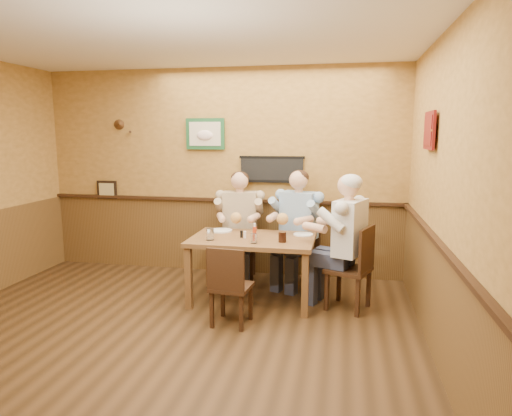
# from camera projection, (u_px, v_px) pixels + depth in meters

# --- Properties ---
(room) EXTENTS (5.02, 5.03, 2.81)m
(room) POSITION_uv_depth(u_px,v_px,m) (164.00, 161.00, 3.95)
(room) COLOR black
(room) RESTS_ON ground
(dining_table) EXTENTS (1.40, 0.90, 0.75)m
(dining_table) POSITION_uv_depth(u_px,v_px,m) (253.00, 245.00, 5.22)
(dining_table) COLOR brown
(dining_table) RESTS_ON ground
(chair_back_left) EXTENTS (0.46, 0.46, 0.90)m
(chair_back_left) POSITION_uv_depth(u_px,v_px,m) (240.00, 245.00, 6.07)
(chair_back_left) COLOR #352011
(chair_back_left) RESTS_ON ground
(chair_back_right) EXTENTS (0.55, 0.55, 0.92)m
(chair_back_right) POSITION_uv_depth(u_px,v_px,m) (298.00, 249.00, 5.84)
(chair_back_right) COLOR #352011
(chair_back_right) RESTS_ON ground
(chair_right_end) EXTENTS (0.56, 0.56, 0.94)m
(chair_right_end) POSITION_uv_depth(u_px,v_px,m) (349.00, 267.00, 5.00)
(chair_right_end) COLOR #352011
(chair_right_end) RESTS_ON ground
(chair_near_side) EXTENTS (0.41, 0.41, 0.83)m
(chair_near_side) POSITION_uv_depth(u_px,v_px,m) (231.00, 285.00, 4.60)
(chair_near_side) COLOR #352011
(chair_near_side) RESTS_ON ground
(diner_tan_shirt) EXTENTS (0.66, 0.66, 1.29)m
(diner_tan_shirt) POSITION_uv_depth(u_px,v_px,m) (240.00, 231.00, 6.04)
(diner_tan_shirt) COLOR tan
(diner_tan_shirt) RESTS_ON ground
(diner_blue_polo) EXTENTS (0.78, 0.78, 1.32)m
(diner_blue_polo) POSITION_uv_depth(u_px,v_px,m) (299.00, 234.00, 5.81)
(diner_blue_polo) COLOR #84A3C6
(diner_blue_polo) RESTS_ON ground
(diner_white_elder) EXTENTS (0.80, 0.80, 1.34)m
(diner_white_elder) POSITION_uv_depth(u_px,v_px,m) (349.00, 250.00, 4.97)
(diner_white_elder) COLOR silver
(diner_white_elder) RESTS_ON ground
(water_glass_left) EXTENTS (0.10, 0.10, 0.13)m
(water_glass_left) POSITION_uv_depth(u_px,v_px,m) (210.00, 234.00, 5.06)
(water_glass_left) COLOR white
(water_glass_left) RESTS_ON dining_table
(water_glass_mid) EXTENTS (0.08, 0.08, 0.11)m
(water_glass_mid) POSITION_uv_depth(u_px,v_px,m) (254.00, 238.00, 4.92)
(water_glass_mid) COLOR silver
(water_glass_mid) RESTS_ON dining_table
(cola_tumbler) EXTENTS (0.11, 0.11, 0.11)m
(cola_tumbler) POSITION_uv_depth(u_px,v_px,m) (282.00, 237.00, 4.97)
(cola_tumbler) COLOR black
(cola_tumbler) RESTS_ON dining_table
(hot_sauce_bottle) EXTENTS (0.06, 0.06, 0.17)m
(hot_sauce_bottle) POSITION_uv_depth(u_px,v_px,m) (255.00, 233.00, 5.05)
(hot_sauce_bottle) COLOR #BA3513
(hot_sauce_bottle) RESTS_ON dining_table
(salt_shaker) EXTENTS (0.04, 0.04, 0.08)m
(salt_shaker) POSITION_uv_depth(u_px,v_px,m) (245.00, 235.00, 5.16)
(salt_shaker) COLOR silver
(salt_shaker) RESTS_ON dining_table
(pepper_shaker) EXTENTS (0.04, 0.04, 0.08)m
(pepper_shaker) POSITION_uv_depth(u_px,v_px,m) (241.00, 234.00, 5.20)
(pepper_shaker) COLOR black
(pepper_shaker) RESTS_ON dining_table
(plate_far_left) EXTENTS (0.34, 0.34, 0.02)m
(plate_far_left) POSITION_uv_depth(u_px,v_px,m) (221.00, 230.00, 5.54)
(plate_far_left) COLOR silver
(plate_far_left) RESTS_ON dining_table
(plate_far_right) EXTENTS (0.26, 0.26, 0.02)m
(plate_far_right) POSITION_uv_depth(u_px,v_px,m) (303.00, 234.00, 5.33)
(plate_far_right) COLOR white
(plate_far_right) RESTS_ON dining_table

